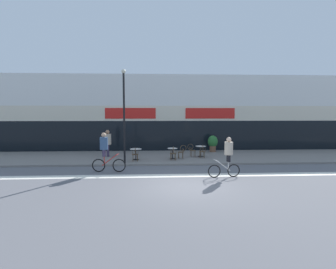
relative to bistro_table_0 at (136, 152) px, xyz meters
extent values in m
plane|color=#5B5B60|center=(2.53, -5.96, -0.64)|extent=(120.00, 120.00, 0.00)
cube|color=slate|center=(2.53, 1.29, -0.58)|extent=(40.00, 5.50, 0.12)
cube|color=silver|center=(2.53, 6.04, 2.47)|extent=(40.00, 4.00, 6.21)
cube|color=black|center=(2.53, 4.07, 0.68)|extent=(38.80, 0.10, 2.40)
cube|color=beige|center=(2.53, 4.09, 2.48)|extent=(39.20, 0.14, 1.20)
cube|color=red|center=(-0.67, 4.02, 2.48)|extent=(3.99, 0.08, 0.84)
cube|color=red|center=(5.72, 4.02, 2.48)|extent=(3.99, 0.08, 0.84)
cube|color=silver|center=(2.53, -3.96, -0.63)|extent=(36.00, 0.70, 0.01)
cylinder|color=black|center=(0.00, 0.00, -0.50)|extent=(0.42, 0.42, 0.02)
cylinder|color=black|center=(0.00, 0.00, -0.17)|extent=(0.07, 0.07, 0.69)
cylinder|color=silver|center=(0.00, 0.00, 0.19)|extent=(0.76, 0.76, 0.02)
cylinder|color=black|center=(2.41, 0.25, -0.50)|extent=(0.36, 0.36, 0.02)
cylinder|color=black|center=(2.41, 0.25, -0.17)|extent=(0.07, 0.07, 0.68)
cylinder|color=silver|center=(2.41, 0.25, 0.18)|extent=(0.65, 0.65, 0.02)
cylinder|color=black|center=(4.43, 0.97, -0.50)|extent=(0.39, 0.39, 0.02)
cylinder|color=black|center=(4.43, 0.97, -0.16)|extent=(0.07, 0.07, 0.72)
cylinder|color=silver|center=(4.43, 0.97, 0.21)|extent=(0.71, 0.71, 0.02)
cylinder|color=#4C3823|center=(0.00, -0.55, -0.08)|extent=(0.45, 0.45, 0.03)
cylinder|color=#4C3823|center=(-0.16, -0.43, -0.31)|extent=(0.03, 0.03, 0.42)
cylinder|color=#4C3823|center=(0.12, -0.39, -0.31)|extent=(0.03, 0.03, 0.42)
cylinder|color=#4C3823|center=(-0.12, -0.71, -0.31)|extent=(0.03, 0.03, 0.42)
cylinder|color=#4C3823|center=(0.16, -0.67, -0.31)|extent=(0.03, 0.03, 0.42)
torus|color=#4C3823|center=(0.02, -0.72, 0.18)|extent=(0.08, 0.41, 0.41)
cylinder|color=#4C3823|center=(-0.15, -0.74, 0.05)|extent=(0.03, 0.03, 0.23)
cylinder|color=#4C3823|center=(0.19, -0.70, 0.05)|extent=(0.03, 0.03, 0.23)
cylinder|color=#4C3823|center=(2.41, -0.30, -0.08)|extent=(0.43, 0.43, 0.03)
cylinder|color=#4C3823|center=(2.26, -0.17, -0.31)|extent=(0.03, 0.03, 0.42)
cylinder|color=#4C3823|center=(2.54, -0.15, -0.31)|extent=(0.03, 0.03, 0.42)
cylinder|color=#4C3823|center=(2.28, -0.45, -0.31)|extent=(0.03, 0.03, 0.42)
cylinder|color=#4C3823|center=(2.56, -0.43, -0.31)|extent=(0.03, 0.03, 0.42)
torus|color=#4C3823|center=(2.42, -0.47, 0.18)|extent=(0.06, 0.41, 0.41)
cylinder|color=#4C3823|center=(2.25, -0.48, 0.05)|extent=(0.03, 0.03, 0.23)
cylinder|color=#4C3823|center=(2.59, -0.45, 0.05)|extent=(0.03, 0.03, 0.23)
cylinder|color=#4C3823|center=(2.96, 0.25, -0.08)|extent=(0.40, 0.40, 0.03)
cylinder|color=#4C3823|center=(2.82, 0.11, -0.31)|extent=(0.03, 0.03, 0.42)
cylinder|color=#4C3823|center=(2.82, 0.39, -0.31)|extent=(0.03, 0.03, 0.42)
cylinder|color=#4C3823|center=(3.10, 0.11, -0.31)|extent=(0.03, 0.03, 0.42)
cylinder|color=#4C3823|center=(3.10, 0.39, -0.31)|extent=(0.03, 0.03, 0.42)
torus|color=#4C3823|center=(3.13, 0.25, 0.18)|extent=(0.41, 0.03, 0.41)
cylinder|color=#4C3823|center=(3.13, 0.08, 0.05)|extent=(0.03, 0.03, 0.23)
cylinder|color=#4C3823|center=(3.13, 0.42, 0.05)|extent=(0.03, 0.03, 0.23)
cylinder|color=#4C3823|center=(4.43, 0.42, -0.08)|extent=(0.41, 0.41, 0.03)
cylinder|color=#4C3823|center=(4.28, 0.56, -0.31)|extent=(0.03, 0.03, 0.42)
cylinder|color=#4C3823|center=(4.56, 0.57, -0.31)|extent=(0.03, 0.03, 0.42)
cylinder|color=#4C3823|center=(4.29, 0.28, -0.31)|extent=(0.03, 0.03, 0.42)
cylinder|color=#4C3823|center=(4.57, 0.29, -0.31)|extent=(0.03, 0.03, 0.42)
torus|color=#4C3823|center=(4.43, 0.25, 0.18)|extent=(0.04, 0.41, 0.41)
cylinder|color=#4C3823|center=(4.26, 0.25, 0.05)|extent=(0.03, 0.03, 0.23)
cylinder|color=#4C3823|center=(4.60, 0.26, 0.05)|extent=(0.03, 0.03, 0.23)
cylinder|color=#4C3823|center=(3.88, 0.97, -0.08)|extent=(0.45, 0.45, 0.03)
cylinder|color=#4C3823|center=(4.00, 1.13, -0.31)|extent=(0.03, 0.03, 0.42)
cylinder|color=#4C3823|center=(4.03, 0.85, -0.31)|extent=(0.03, 0.03, 0.42)
cylinder|color=#4C3823|center=(3.72, 1.09, -0.31)|extent=(0.03, 0.03, 0.42)
cylinder|color=#4C3823|center=(3.75, 0.82, -0.31)|extent=(0.03, 0.03, 0.42)
torus|color=#4C3823|center=(3.71, 0.95, 0.18)|extent=(0.41, 0.08, 0.41)
cylinder|color=#4C3823|center=(3.69, 1.12, 0.05)|extent=(0.03, 0.03, 0.23)
cylinder|color=#4C3823|center=(3.73, 0.78, 0.05)|extent=(0.03, 0.03, 0.23)
cylinder|color=brown|center=(5.76, 3.11, -0.27)|extent=(0.48, 0.48, 0.50)
ellipsoid|color=#28662D|center=(5.76, 3.11, 0.31)|extent=(0.76, 0.76, 0.92)
cylinder|color=black|center=(-0.59, -1.11, 2.19)|extent=(0.12, 0.12, 5.41)
sphere|color=beige|center=(-0.59, -1.11, 4.97)|extent=(0.26, 0.26, 0.26)
torus|color=black|center=(-0.69, -2.99, -0.28)|extent=(0.71, 0.11, 0.71)
torus|color=black|center=(-1.78, -2.91, -0.28)|extent=(0.71, 0.11, 0.71)
cylinder|color=red|center=(-1.18, -2.95, 0.02)|extent=(0.85, 0.11, 0.64)
cylinder|color=red|center=(-1.48, -2.93, -0.03)|extent=(0.04, 0.04, 0.50)
cylinder|color=red|center=(-0.74, -2.99, 0.32)|extent=(0.06, 0.48, 0.03)
cylinder|color=#382D47|center=(-1.47, -2.85, 0.40)|extent=(0.16, 0.16, 0.36)
cylinder|color=#382D47|center=(-1.48, -3.01, 0.40)|extent=(0.16, 0.16, 0.36)
cylinder|color=#334C70|center=(-1.48, -2.93, 0.91)|extent=(0.46, 0.46, 0.66)
sphere|color=tan|center=(-1.48, -2.93, 1.36)|extent=(0.25, 0.25, 0.25)
torus|color=black|center=(4.13, -4.46, -0.32)|extent=(0.64, 0.11, 0.64)
torus|color=black|center=(5.12, -4.38, -0.32)|extent=(0.64, 0.11, 0.64)
cylinder|color=silver|center=(4.57, -4.42, -0.04)|extent=(0.77, 0.11, 0.58)
cylinder|color=silver|center=(4.84, -4.40, -0.09)|extent=(0.04, 0.04, 0.45)
cylinder|color=silver|center=(4.18, -4.46, 0.23)|extent=(0.07, 0.48, 0.03)
cylinder|color=black|center=(4.85, -4.48, 0.31)|extent=(0.15, 0.15, 0.35)
cylinder|color=black|center=(4.83, -4.32, 0.31)|extent=(0.15, 0.15, 0.35)
cylinder|color=#B2A38E|center=(4.84, -4.40, 0.80)|extent=(0.44, 0.44, 0.63)
sphere|color=beige|center=(4.84, -4.40, 1.23)|extent=(0.24, 0.24, 0.24)
cylinder|color=#382D47|center=(-2.06, 1.50, -0.09)|extent=(0.21, 0.21, 0.84)
cylinder|color=#382D47|center=(-2.01, 1.33, -0.09)|extent=(0.21, 0.21, 0.84)
cylinder|color=#B2A38E|center=(-2.04, 1.41, 0.69)|extent=(0.59, 0.59, 0.73)
sphere|color=#9E7051|center=(-2.04, 1.41, 1.20)|extent=(0.27, 0.27, 0.27)
camera|label=1|loc=(1.19, -16.92, 2.54)|focal=28.00mm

